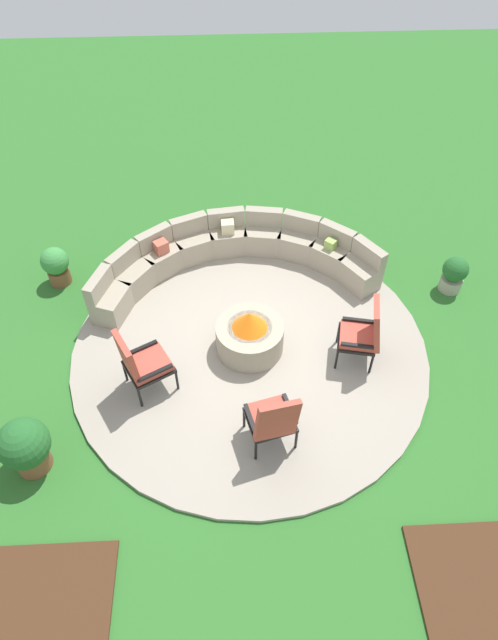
% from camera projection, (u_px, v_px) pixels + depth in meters
% --- Properties ---
extents(ground_plane, '(24.00, 24.00, 0.00)m').
position_uv_depth(ground_plane, '(250.00, 350.00, 8.28)').
color(ground_plane, '#2D6B28').
extents(patio_circle, '(5.26, 5.26, 0.06)m').
position_uv_depth(patio_circle, '(250.00, 349.00, 8.26)').
color(patio_circle, '#9E9384').
rests_on(patio_circle, ground_plane).
extents(mulch_bed_left, '(1.44, 1.30, 0.04)m').
position_uv_depth(mulch_bed_left, '(45.00, 605.00, 5.91)').
color(mulch_bed_left, '#472B19').
rests_on(mulch_bed_left, ground_plane).
extents(mulch_bed_right, '(1.44, 1.30, 0.04)m').
position_uv_depth(mulch_bed_right, '(481.00, 582.00, 6.06)').
color(mulch_bed_right, '#472B19').
rests_on(mulch_bed_right, ground_plane).
extents(fire_pit, '(0.99, 0.99, 0.75)m').
position_uv_depth(fire_pit, '(250.00, 335.00, 8.02)').
color(fire_pit, '#9E937F').
rests_on(fire_pit, patio_circle).
extents(curved_stone_bench, '(4.63, 2.06, 0.75)m').
position_uv_depth(curved_stone_bench, '(232.00, 256.00, 9.17)').
color(curved_stone_bench, '#9E937F').
rests_on(curved_stone_bench, patio_circle).
extents(lounge_chair_front_left, '(0.78, 0.76, 1.12)m').
position_uv_depth(lounge_chair_front_left, '(141.00, 362.00, 7.33)').
color(lounge_chair_front_left, black).
rests_on(lounge_chair_front_left, patio_circle).
extents(lounge_chair_front_right, '(0.69, 0.67, 1.07)m').
position_uv_depth(lounge_chair_front_right, '(273.00, 419.00, 6.77)').
color(lounge_chair_front_right, black).
rests_on(lounge_chair_front_right, patio_circle).
extents(lounge_chair_back_left, '(0.67, 0.63, 1.11)m').
position_uv_depth(lounge_chair_back_left, '(365.00, 332.00, 7.69)').
color(lounge_chair_back_left, black).
rests_on(lounge_chair_back_left, patio_circle).
extents(potted_plant_0, '(0.41, 0.41, 0.64)m').
position_uv_depth(potted_plant_0, '(454.00, 274.00, 8.91)').
color(potted_plant_0, '#A89E8E').
rests_on(potted_plant_0, ground_plane).
extents(potted_plant_1, '(0.64, 0.64, 0.85)m').
position_uv_depth(potted_plant_1, '(25.00, 446.00, 6.69)').
color(potted_plant_1, brown).
rests_on(potted_plant_1, ground_plane).
extents(potted_plant_2, '(0.45, 0.45, 0.68)m').
position_uv_depth(potted_plant_2, '(56.00, 265.00, 8.99)').
color(potted_plant_2, brown).
rests_on(potted_plant_2, ground_plane).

